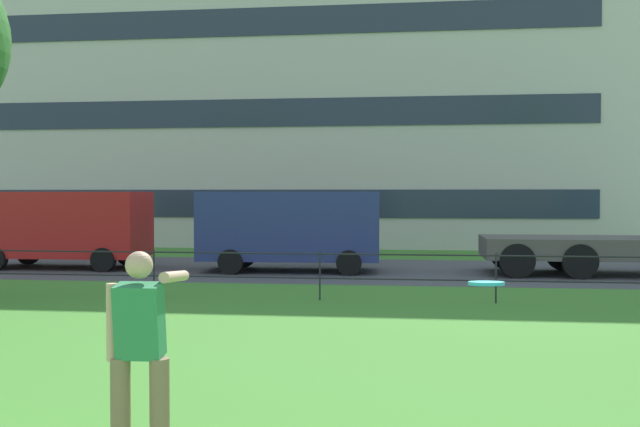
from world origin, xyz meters
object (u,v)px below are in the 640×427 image
panel_van_far_right (61,225)px  apartment_building_background (231,88)px  panel_van_far_left (291,226)px  frisbee (486,283)px  person_thrower (140,350)px

panel_van_far_right → apartment_building_background: (1.40, 14.84, 6.12)m
panel_van_far_left → apartment_building_background: size_ratio=0.13×
frisbee → panel_van_far_left: (-3.90, 14.51, -0.24)m
person_thrower → frisbee: 2.77m
person_thrower → apartment_building_background: (-6.65, 29.37, 6.46)m
frisbee → panel_van_far_right: 18.12m
frisbee → apartment_building_background: bearing=107.7°
frisbee → apartment_building_background: (-9.36, 29.41, 5.88)m
panel_van_far_right → panel_van_far_left: size_ratio=0.99×
frisbee → panel_van_far_right: (-10.76, 14.58, -0.24)m
person_thrower → panel_van_far_right: panel_van_far_right is taller
person_thrower → apartment_building_background: size_ratio=0.05×
panel_van_far_left → panel_van_far_right: bearing=179.4°
apartment_building_background → person_thrower: bearing=-77.2°
frisbee → panel_van_far_right: bearing=126.4°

